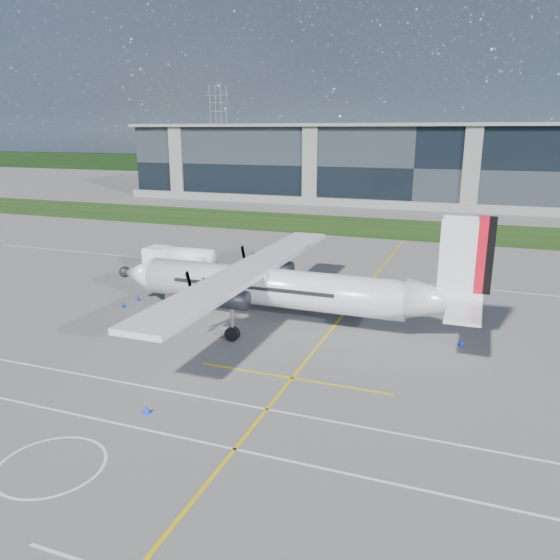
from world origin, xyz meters
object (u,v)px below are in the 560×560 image
Objects in this scene: turboprop_aircraft at (284,266)px; ground_crew_person at (176,304)px; pylon_west at (219,128)px; safety_cone_nose_stbd at (138,297)px; safety_cone_portwing at (147,409)px; fuel_tanker_truck at (176,261)px; safety_cone_tail at (461,342)px; safety_cone_stbdwing at (311,273)px; safety_cone_nose_port at (123,304)px; baggage_tug at (183,294)px.

ground_crew_person is (-8.64, -1.25, -3.51)m from turboprop_aircraft.
pylon_west is 167.51m from turboprop_aircraft.
pylon_west is at bearing 55.46° from ground_crew_person.
pylon_west reaches higher than safety_cone_nose_stbd.
safety_cone_portwing is at bearing -97.24° from turboprop_aircraft.
safety_cone_nose_stbd is at bearing -81.81° from fuel_tanker_truck.
turboprop_aircraft is 15.35× the size of ground_crew_person.
safety_cone_tail is at bearing 46.29° from safety_cone_portwing.
safety_cone_tail is (12.88, 0.15, -4.24)m from turboprop_aircraft.
safety_cone_portwing is at bearing -89.15° from safety_cone_stbdwing.
safety_cone_nose_port is at bearing -83.55° from fuel_tanker_truck.
safety_cone_nose_port is at bearing -175.88° from turboprop_aircraft.
safety_cone_portwing is at bearing -65.56° from baggage_tug.
safety_cone_stbdwing is (-2.40, 14.52, -4.24)m from turboprop_aircraft.
turboprop_aircraft is at bearing -51.73° from ground_crew_person.
safety_cone_portwing is at bearing -124.62° from ground_crew_person.
fuel_tanker_truck is 29.55m from safety_cone_tail.
turboprop_aircraft is at bearing -61.71° from pylon_west.
pylon_west is 180.61m from safety_cone_portwing.
pylon_west reaches higher than fuel_tanker_truck.
safety_cone_nose_stbd is at bearing 95.94° from ground_crew_person.
fuel_tanker_truck is at bearing 96.45° from safety_cone_nose_port.
fuel_tanker_truck is at bearing 147.71° from turboprop_aircraft.
safety_cone_stbdwing is (7.31, 12.83, -0.60)m from baggage_tug.
turboprop_aircraft is at bearing -179.32° from safety_cone_tail.
safety_cone_nose_stbd and safety_cone_stbdwing have the same top height.
safety_cone_portwing is (77.29, -162.57, -14.75)m from pylon_west.
ground_crew_person is (70.60, -148.46, -14.03)m from pylon_west.
turboprop_aircraft is 10.50m from baggage_tug.
baggage_tug is at bearing 32.66° from safety_cone_nose_port.
safety_cone_stbdwing is at bearing 8.45° from ground_crew_person.
baggage_tug is at bearing -64.46° from pylon_west.
safety_cone_nose_stbd is (1.22, -8.45, -1.25)m from fuel_tanker_truck.
safety_cone_tail is at bearing -18.56° from fuel_tanker_truck.
baggage_tug reaches higher than safety_cone_tail.
safety_cone_stbdwing is (12.71, 4.97, -1.25)m from fuel_tanker_truck.
safety_cone_nose_stbd is at bearing -171.88° from baggage_tug.
turboprop_aircraft is at bearing -32.29° from fuel_tanker_truck.
safety_cone_nose_port and safety_cone_stbdwing have the same top height.
pylon_west is 60.00× the size of safety_cone_nose_stbd.
safety_cone_portwing is (7.75, -17.06, -0.60)m from baggage_tug.
baggage_tug is (5.41, -7.85, -0.65)m from fuel_tanker_truck.
safety_cone_nose_stbd is 20.34m from safety_cone_portwing.
ground_crew_person is 3.90× the size of safety_cone_tail.
turboprop_aircraft is (79.24, -147.21, -10.51)m from pylon_west.
safety_cone_portwing is (11.97, -14.36, 0.00)m from safety_cone_nose_port.
baggage_tug is 18.75m from safety_cone_portwing.
turboprop_aircraft reaches higher than safety_cone_nose_stbd.
fuel_tanker_truck is 4.10× the size of ground_crew_person.
safety_cone_stbdwing is (-15.28, 14.37, 0.00)m from safety_cone_tail.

